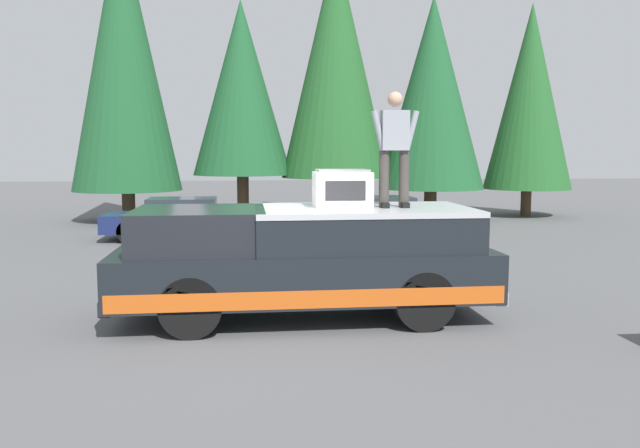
{
  "coord_description": "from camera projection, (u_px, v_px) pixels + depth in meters",
  "views": [
    {
      "loc": [
        -8.99,
        0.16,
        2.49
      ],
      "look_at": [
        0.84,
        -0.98,
        1.35
      ],
      "focal_mm": 35.94,
      "sensor_mm": 36.0,
      "label": 1
    }
  ],
  "objects": [
    {
      "name": "ground_plane",
      "position": [
        259.0,
        325.0,
        9.17
      ],
      "size": [
        90.0,
        90.0,
        0.0
      ],
      "primitive_type": "plane",
      "color": "#565659"
    },
    {
      "name": "pickup_truck",
      "position": [
        304.0,
        260.0,
        9.49
      ],
      "size": [
        2.01,
        5.54,
        1.65
      ],
      "color": "black",
      "rests_on": "ground"
    },
    {
      "name": "compressor_unit",
      "position": [
        342.0,
        188.0,
        9.56
      ],
      "size": [
        0.65,
        0.84,
        0.56
      ],
      "color": "white",
      "rests_on": "pickup_truck"
    },
    {
      "name": "person_on_truck_bed",
      "position": [
        394.0,
        146.0,
        9.39
      ],
      "size": [
        0.29,
        0.72,
        1.69
      ],
      "color": "#423D38",
      "rests_on": "pickup_truck"
    },
    {
      "name": "parked_car_maroon",
      "position": [
        377.0,
        217.0,
        18.57
      ],
      "size": [
        1.64,
        4.1,
        1.16
      ],
      "color": "maroon",
      "rests_on": "ground"
    },
    {
      "name": "parked_car_navy",
      "position": [
        180.0,
        219.0,
        18.06
      ],
      "size": [
        1.64,
        4.1,
        1.16
      ],
      "color": "navy",
      "rests_on": "ground"
    },
    {
      "name": "conifer_far_left",
      "position": [
        530.0,
        97.0,
        23.96
      ],
      "size": [
        3.25,
        3.25,
        7.92
      ],
      "color": "#4C3826",
      "rests_on": "ground"
    },
    {
      "name": "conifer_left",
      "position": [
        432.0,
        93.0,
        22.99
      ],
      "size": [
        3.8,
        3.8,
        7.97
      ],
      "color": "#4C3826",
      "rests_on": "ground"
    },
    {
      "name": "conifer_center_left",
      "position": [
        336.0,
        63.0,
        23.0
      ],
      "size": [
        3.92,
        3.92,
        9.77
      ],
      "color": "#4C3826",
      "rests_on": "ground"
    },
    {
      "name": "conifer_center_right",
      "position": [
        242.0,
        89.0,
        22.98
      ],
      "size": [
        3.56,
        3.56,
        7.83
      ],
      "color": "#4C3826",
      "rests_on": "ground"
    },
    {
      "name": "conifer_right",
      "position": [
        124.0,
        55.0,
        22.05
      ],
      "size": [
        3.77,
        3.77,
        10.47
      ],
      "color": "#4C3826",
      "rests_on": "ground"
    }
  ]
}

